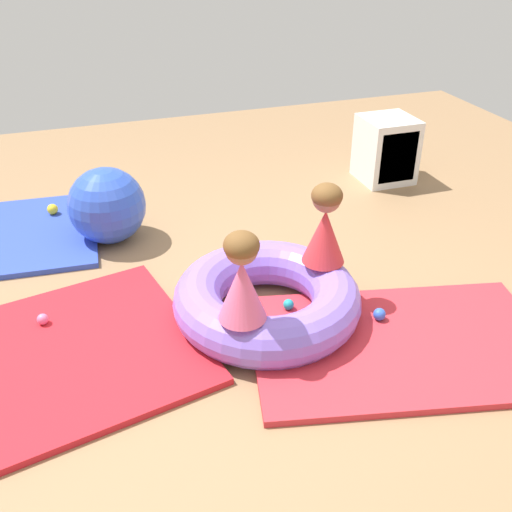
{
  "coord_description": "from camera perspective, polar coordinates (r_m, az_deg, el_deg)",
  "views": [
    {
      "loc": [
        -0.85,
        -2.68,
        2.13
      ],
      "look_at": [
        0.12,
        0.19,
        0.32
      ],
      "focal_mm": 41.53,
      "sensor_mm": 36.0,
      "label": 1
    }
  ],
  "objects": [
    {
      "name": "inflatable_cushion",
      "position": [
        3.47,
        1.06,
        -4.14
      ],
      "size": [
        1.1,
        1.1,
        0.29
      ],
      "primitive_type": "torus",
      "color": "#8466E0",
      "rests_on": "ground"
    },
    {
      "name": "play_ball_blue",
      "position": [
        3.53,
        11.8,
        -5.51
      ],
      "size": [
        0.07,
        0.07,
        0.07
      ],
      "primitive_type": "sphere",
      "color": "blue",
      "rests_on": "gym_mat_center_rear"
    },
    {
      "name": "play_ball_teal",
      "position": [
        3.55,
        3.15,
        -4.68
      ],
      "size": [
        0.07,
        0.07,
        0.07
      ],
      "primitive_type": "sphere",
      "color": "teal",
      "rests_on": "gym_mat_center_rear"
    },
    {
      "name": "exercise_ball_large",
      "position": [
        4.37,
        -14.16,
        4.73
      ],
      "size": [
        0.55,
        0.55,
        0.55
      ],
      "primitive_type": "sphere",
      "color": "blue",
      "rests_on": "ground"
    },
    {
      "name": "play_ball_pink",
      "position": [
        3.64,
        -19.86,
        -5.74
      ],
      "size": [
        0.07,
        0.07,
        0.07
      ],
      "primitive_type": "sphere",
      "color": "pink",
      "rests_on": "gym_mat_near_right"
    },
    {
      "name": "play_ball_yellow",
      "position": [
        4.89,
        -19.01,
        4.28
      ],
      "size": [
        0.08,
        0.08,
        0.08
      ],
      "primitive_type": "sphere",
      "color": "yellow",
      "rests_on": "gym_mat_near_left"
    },
    {
      "name": "child_in_pink",
      "position": [
        2.95,
        -1.36,
        -2.1
      ],
      "size": [
        0.28,
        0.28,
        0.5
      ],
      "rotation": [
        0.0,
        0.0,
        3.26
      ],
      "color": "#E5608E",
      "rests_on": "inflatable_cushion"
    },
    {
      "name": "storage_cube",
      "position": [
        5.37,
        12.53,
        9.92
      ],
      "size": [
        0.44,
        0.44,
        0.56
      ],
      "color": "silver",
      "rests_on": "ground"
    },
    {
      "name": "gym_mat_center_rear",
      "position": [
        3.42,
        13.78,
        -8.24
      ],
      "size": [
        1.84,
        1.37,
        0.04
      ],
      "primitive_type": "cube",
      "rotation": [
        0.0,
        0.0,
        -0.22
      ],
      "color": "red",
      "rests_on": "ground"
    },
    {
      "name": "gym_mat_near_right",
      "position": [
        3.4,
        -21.73,
        -10.17
      ],
      "size": [
        2.08,
        1.62,
        0.04
      ],
      "primitive_type": "cube",
      "rotation": [
        0.0,
        0.0,
        0.2
      ],
      "color": "red",
      "rests_on": "ground"
    },
    {
      "name": "child_in_red",
      "position": [
        3.46,
        6.67,
        3.01
      ],
      "size": [
        0.36,
        0.36,
        0.5
      ],
      "rotation": [
        0.0,
        0.0,
        4.06
      ],
      "color": "red",
      "rests_on": "inflatable_cushion"
    },
    {
      "name": "ground_plane",
      "position": [
        3.52,
        -0.83,
        -6.35
      ],
      "size": [
        8.0,
        8.0,
        0.0
      ],
      "primitive_type": "plane",
      "color": "#93704C"
    }
  ]
}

